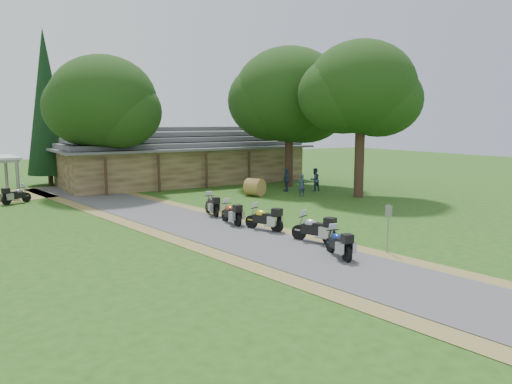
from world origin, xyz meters
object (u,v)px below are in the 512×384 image
motorcycle_row_d (231,212)px  motorcycle_row_b (314,227)px  hay_bale (255,187)px  lodge (183,154)px  motorcycle_carport_b (16,194)px  motorcycle_row_e (212,204)px  motorcycle_row_c (264,217)px  motorcycle_row_a (339,242)px

motorcycle_row_d → motorcycle_row_b: bearing=-165.5°
motorcycle_row_d → hay_bale: 9.94m
lodge → hay_bale: size_ratio=16.86×
motorcycle_row_d → motorcycle_carport_b: motorcycle_row_d is taller
hay_bale → motorcycle_row_e: bearing=-140.4°
lodge → motorcycle_row_c: lodge is taller
lodge → hay_bale: bearing=-84.2°
lodge → motorcycle_row_c: (-4.64, -20.08, -1.79)m
lodge → motorcycle_row_a: size_ratio=11.85×
motorcycle_row_c → motorcycle_row_b: bearing=167.6°
motorcycle_row_c → hay_bale: (5.66, 9.92, -0.03)m
motorcycle_row_a → hay_bale: size_ratio=1.42×
motorcycle_row_d → lodge: bearing=-13.6°
motorcycle_row_c → motorcycle_row_e: 4.97m
motorcycle_row_c → motorcycle_carport_b: bearing=9.6°
motorcycle_row_b → motorcycle_carport_b: (-9.78, 18.59, -0.07)m
motorcycle_row_d → motorcycle_row_e: 2.77m
motorcycle_row_e → motorcycle_carport_b: 13.69m
motorcycle_row_a → motorcycle_row_b: size_ratio=0.90×
motorcycle_row_a → motorcycle_row_d: 7.87m
motorcycle_row_a → hay_bale: (5.84, 15.58, 0.02)m
motorcycle_carport_b → motorcycle_row_c: bearing=-86.3°
motorcycle_row_e → motorcycle_row_a: bearing=-169.7°
motorcycle_row_d → hay_bale: hay_bale is taller
motorcycle_row_e → hay_bale: 7.77m
motorcycle_row_c → motorcycle_row_e: size_ratio=1.03×
motorcycle_row_b → hay_bale: 14.14m
motorcycle_row_c → motorcycle_row_d: motorcycle_row_c is taller
motorcycle_carport_b → motorcycle_row_b: bearing=-89.7°
motorcycle_row_e → hay_bale: bearing=-40.9°
lodge → motorcycle_row_e: size_ratio=11.33×
motorcycle_row_b → motorcycle_carport_b: 21.01m
motorcycle_row_c → hay_bale: bearing=-51.2°
motorcycle_row_c → motorcycle_row_e: bearing=-17.8°
lodge → motorcycle_carport_b: lodge is taller
motorcycle_carport_b → lodge: bearing=-8.6°
lodge → motorcycle_row_a: lodge is taller
lodge → motorcycle_row_b: 23.76m
motorcycle_row_c → motorcycle_row_a: bearing=156.7°
lodge → motorcycle_carport_b: size_ratio=11.87×
motorcycle_row_d → motorcycle_row_e: size_ratio=0.98×
motorcycle_row_b → motorcycle_row_d: (-1.13, 5.46, -0.06)m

